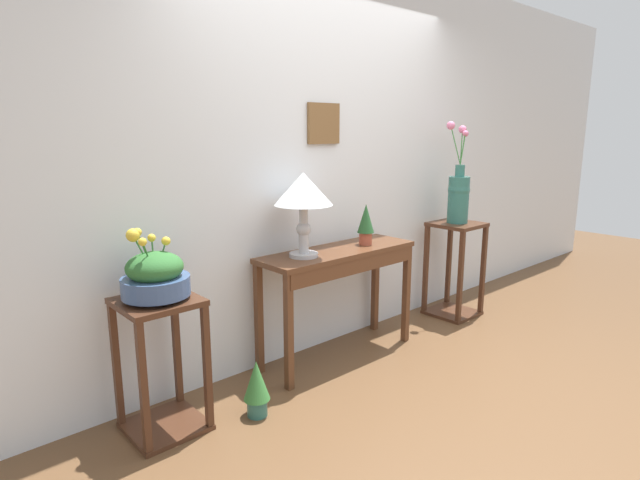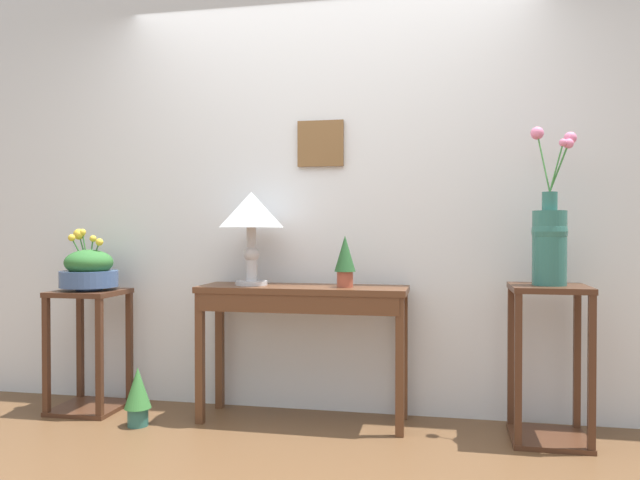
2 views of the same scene
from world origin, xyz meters
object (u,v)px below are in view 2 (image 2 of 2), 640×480
at_px(potted_plant_floor, 138,394).
at_px(pedestal_stand_right, 549,363).
at_px(potted_plant_on_console, 345,259).
at_px(flower_vase_tall_right, 550,236).
at_px(table_lamp, 251,215).
at_px(pedestal_stand_left, 89,350).
at_px(console_table, 302,307).
at_px(planter_bowl_wide_left, 89,270).

bearing_deg(potted_plant_floor, pedestal_stand_right, 5.30).
relative_size(potted_plant_on_console, flower_vase_tall_right, 0.35).
bearing_deg(table_lamp, flower_vase_tall_right, -2.20).
relative_size(potted_plant_on_console, pedestal_stand_left, 0.40).
xyz_separation_m(potted_plant_on_console, potted_plant_floor, (-1.14, -0.25, -0.76)).
bearing_deg(console_table, potted_plant_on_console, -0.16).
xyz_separation_m(pedestal_stand_right, flower_vase_tall_right, (0.00, 0.00, 0.66)).
distance_m(pedestal_stand_left, pedestal_stand_right, 2.67).
bearing_deg(potted_plant_on_console, pedestal_stand_left, -179.29).
bearing_deg(flower_vase_tall_right, pedestal_stand_left, 179.56).
bearing_deg(planter_bowl_wide_left, pedestal_stand_left, -18.55).
relative_size(pedestal_stand_left, potted_plant_floor, 2.21).
bearing_deg(pedestal_stand_right, table_lamp, 177.70).
distance_m(planter_bowl_wide_left, potted_plant_floor, 0.84).
bearing_deg(table_lamp, pedestal_stand_left, -177.59).
height_order(console_table, pedestal_stand_left, console_table).
relative_size(pedestal_stand_left, planter_bowl_wide_left, 1.97).
bearing_deg(pedestal_stand_left, pedestal_stand_right, -0.49).
xyz_separation_m(planter_bowl_wide_left, flower_vase_tall_right, (2.67, -0.02, 0.21)).
bearing_deg(pedestal_stand_left, console_table, 0.87).
relative_size(potted_plant_on_console, potted_plant_floor, 0.88).
height_order(console_table, potted_plant_on_console, potted_plant_on_console).
distance_m(console_table, pedestal_stand_right, 1.36).
height_order(table_lamp, flower_vase_tall_right, flower_vase_tall_right).
relative_size(console_table, potted_plant_floor, 3.58).
bearing_deg(console_table, planter_bowl_wide_left, -179.14).
relative_size(potted_plant_on_console, pedestal_stand_right, 0.36).
distance_m(console_table, flower_vase_tall_right, 1.40).
bearing_deg(flower_vase_tall_right, potted_plant_floor, -174.63).
xyz_separation_m(flower_vase_tall_right, potted_plant_floor, (-2.23, -0.21, -0.89)).
bearing_deg(console_table, pedestal_stand_right, -1.86).
distance_m(console_table, potted_plant_floor, 1.04).
bearing_deg(pedestal_stand_left, flower_vase_tall_right, -0.44).
xyz_separation_m(table_lamp, flower_vase_tall_right, (1.65, -0.06, -0.12)).
xyz_separation_m(table_lamp, potted_plant_on_console, (0.56, -0.02, -0.25)).
bearing_deg(planter_bowl_wide_left, flower_vase_tall_right, -0.44).
xyz_separation_m(table_lamp, potted_plant_floor, (-0.58, -0.27, -1.01)).
height_order(potted_plant_on_console, pedestal_stand_left, potted_plant_on_console).
height_order(console_table, table_lamp, table_lamp).
height_order(table_lamp, pedestal_stand_right, table_lamp).
xyz_separation_m(console_table, potted_plant_floor, (-0.89, -0.25, -0.48)).
relative_size(console_table, pedestal_stand_right, 1.46).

